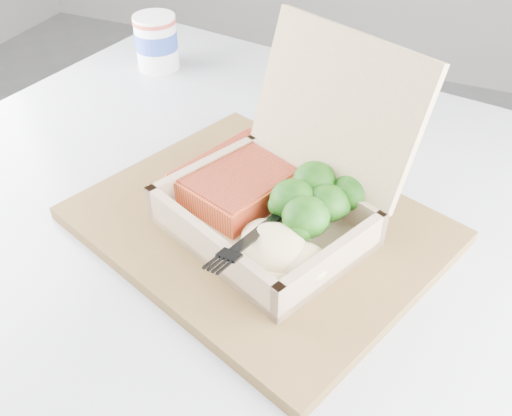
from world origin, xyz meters
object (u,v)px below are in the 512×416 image
at_px(serving_tray, 258,225).
at_px(paper_cup, 156,41).
at_px(cafe_table, 225,342).
at_px(takeout_container, 287,184).

distance_m(serving_tray, paper_cup, 0.44).
distance_m(cafe_table, takeout_container, 0.27).
height_order(cafe_table, takeout_container, takeout_container).
xyz_separation_m(serving_tray, paper_cup, (-0.31, 0.31, 0.04)).
xyz_separation_m(serving_tray, takeout_container, (0.03, 0.01, 0.05)).
height_order(cafe_table, serving_tray, serving_tray).
bearing_deg(serving_tray, cafe_table, -157.02).
bearing_deg(paper_cup, serving_tray, -44.89).
bearing_deg(cafe_table, takeout_container, 25.81).
height_order(serving_tray, paper_cup, paper_cup).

